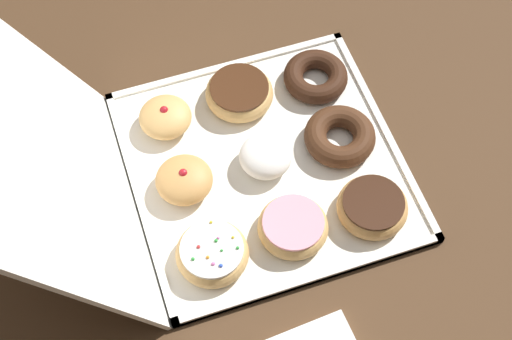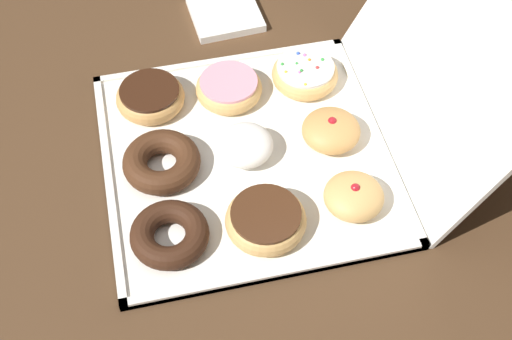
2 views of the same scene
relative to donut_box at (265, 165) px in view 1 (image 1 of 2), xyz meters
name	(u,v)px [view 1 (image 1 of 2)]	position (x,y,z in m)	size (l,w,h in m)	color
ground_plane	(265,167)	(0.00, 0.00, -0.01)	(3.00, 3.00, 0.00)	#4C331E
donut_box	(265,165)	(0.00, 0.00, 0.00)	(0.44, 0.44, 0.01)	white
box_lid_open	(53,157)	(0.00, 0.31, 0.19)	(0.44, 0.42, 0.01)	white
chocolate_frosted_donut_0	(372,207)	(-0.14, -0.13, 0.02)	(0.11, 0.11, 0.04)	tan
chocolate_cake_ring_donut_1	(340,136)	(0.00, -0.13, 0.02)	(0.12, 0.12, 0.04)	#472816
chocolate_cake_ring_donut_2	(316,77)	(0.13, -0.14, 0.02)	(0.11, 0.11, 0.03)	#381E11
pink_frosted_donut_3	(295,226)	(-0.13, 0.00, 0.02)	(0.11, 0.11, 0.03)	tan
powdered_filled_donut_4	(268,158)	(0.00, 0.00, 0.03)	(0.09, 0.09, 0.05)	white
chocolate_frosted_donut_5	(237,94)	(0.14, 0.00, 0.02)	(0.12, 0.12, 0.04)	tan
sprinkle_donut_6	(212,253)	(-0.13, 0.13, 0.02)	(0.11, 0.11, 0.04)	tan
jelly_filled_donut_7	(185,182)	(0.00, 0.14, 0.03)	(0.09, 0.09, 0.05)	tan
jelly_filled_donut_8	(165,117)	(0.13, 0.13, 0.03)	(0.09, 0.09, 0.05)	tan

